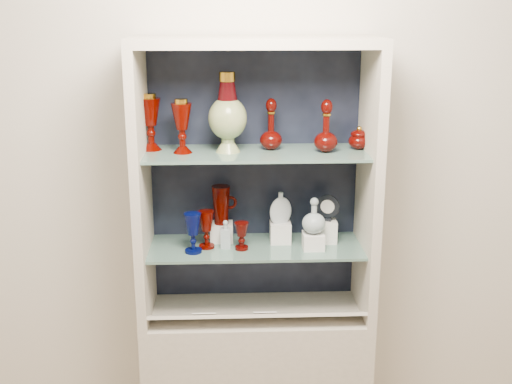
{
  "coord_description": "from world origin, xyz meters",
  "views": [
    {
      "loc": [
        -0.11,
        -1.07,
        2.05
      ],
      "look_at": [
        0.0,
        1.53,
        1.3
      ],
      "focal_mm": 45.0,
      "sensor_mm": 36.0,
      "label": 1
    }
  ],
  "objects_px": {
    "cameo_medallion": "(328,207)",
    "ruby_goblet_tall": "(206,229)",
    "ruby_decanter_b": "(326,124)",
    "ruby_decanter_a": "(271,121)",
    "flat_flask": "(281,207)",
    "enamel_urn": "(228,112)",
    "clear_round_decanter": "(314,217)",
    "clear_square_bottle": "(226,234)",
    "pedestal_lamp_right": "(182,126)",
    "lidded_bowl": "(359,137)",
    "cobalt_goblet": "(193,233)",
    "ruby_pitcher": "(221,205)",
    "ruby_goblet_small": "(242,236)",
    "pedestal_lamp_left": "(150,122)"
  },
  "relations": [
    {
      "from": "pedestal_lamp_left",
      "to": "clear_round_decanter",
      "type": "xyz_separation_m",
      "value": [
        0.69,
        -0.1,
        -0.39
      ]
    },
    {
      "from": "ruby_pitcher",
      "to": "clear_square_bottle",
      "type": "bearing_deg",
      "value": -87.69
    },
    {
      "from": "lidded_bowl",
      "to": "clear_round_decanter",
      "type": "bearing_deg",
      "value": -157.43
    },
    {
      "from": "pedestal_lamp_left",
      "to": "enamel_urn",
      "type": "xyz_separation_m",
      "value": [
        0.32,
        -0.05,
        0.05
      ]
    },
    {
      "from": "ruby_decanter_b",
      "to": "cameo_medallion",
      "type": "xyz_separation_m",
      "value": [
        0.03,
        0.05,
        -0.38
      ]
    },
    {
      "from": "pedestal_lamp_left",
      "to": "pedestal_lamp_right",
      "type": "height_order",
      "value": "pedestal_lamp_left"
    },
    {
      "from": "ruby_decanter_a",
      "to": "clear_round_decanter",
      "type": "distance_m",
      "value": 0.44
    },
    {
      "from": "cobalt_goblet",
      "to": "ruby_pitcher",
      "type": "bearing_deg",
      "value": 49.27
    },
    {
      "from": "ruby_pitcher",
      "to": "enamel_urn",
      "type": "bearing_deg",
      "value": -72.75
    },
    {
      "from": "ruby_decanter_b",
      "to": "pedestal_lamp_right",
      "type": "bearing_deg",
      "value": 179.3
    },
    {
      "from": "ruby_decanter_a",
      "to": "clear_round_decanter",
      "type": "height_order",
      "value": "ruby_decanter_a"
    },
    {
      "from": "clear_square_bottle",
      "to": "flat_flask",
      "type": "xyz_separation_m",
      "value": [
        0.24,
        0.06,
        0.1
      ]
    },
    {
      "from": "ruby_decanter_a",
      "to": "cobalt_goblet",
      "type": "bearing_deg",
      "value": -162.35
    },
    {
      "from": "ruby_decanter_a",
      "to": "flat_flask",
      "type": "relative_size",
      "value": 1.7
    },
    {
      "from": "clear_square_bottle",
      "to": "clear_round_decanter",
      "type": "bearing_deg",
      "value": -4.39
    },
    {
      "from": "clear_square_bottle",
      "to": "cameo_medallion",
      "type": "relative_size",
      "value": 1.03
    },
    {
      "from": "lidded_bowl",
      "to": "ruby_goblet_tall",
      "type": "relative_size",
      "value": 0.61
    },
    {
      "from": "ruby_pitcher",
      "to": "clear_square_bottle",
      "type": "distance_m",
      "value": 0.14
    },
    {
      "from": "ruby_decanter_b",
      "to": "ruby_goblet_tall",
      "type": "bearing_deg",
      "value": 179.95
    },
    {
      "from": "lidded_bowl",
      "to": "ruby_decanter_b",
      "type": "bearing_deg",
      "value": -161.67
    },
    {
      "from": "pedestal_lamp_right",
      "to": "ruby_pitcher",
      "type": "height_order",
      "value": "pedestal_lamp_right"
    },
    {
      "from": "enamel_urn",
      "to": "cobalt_goblet",
      "type": "distance_m",
      "value": 0.53
    },
    {
      "from": "cameo_medallion",
      "to": "ruby_goblet_tall",
      "type": "bearing_deg",
      "value": -154.3
    },
    {
      "from": "pedestal_lamp_right",
      "to": "lidded_bowl",
      "type": "bearing_deg",
      "value": 3.23
    },
    {
      "from": "cameo_medallion",
      "to": "clear_round_decanter",
      "type": "bearing_deg",
      "value": -111.12
    },
    {
      "from": "pedestal_lamp_right",
      "to": "clear_round_decanter",
      "type": "distance_m",
      "value": 0.67
    },
    {
      "from": "ruby_decanter_b",
      "to": "ruby_decanter_a",
      "type": "bearing_deg",
      "value": 166.29
    },
    {
      "from": "cameo_medallion",
      "to": "enamel_urn",
      "type": "bearing_deg",
      "value": -155.83
    },
    {
      "from": "pedestal_lamp_left",
      "to": "ruby_goblet_tall",
      "type": "bearing_deg",
      "value": -17.07
    },
    {
      "from": "ruby_pitcher",
      "to": "flat_flask",
      "type": "xyz_separation_m",
      "value": [
        0.26,
        -0.03,
        -0.0
      ]
    },
    {
      "from": "ruby_pitcher",
      "to": "flat_flask",
      "type": "relative_size",
      "value": 1.2
    },
    {
      "from": "pedestal_lamp_right",
      "to": "cobalt_goblet",
      "type": "bearing_deg",
      "value": -58.42
    },
    {
      "from": "ruby_decanter_b",
      "to": "lidded_bowl",
      "type": "relative_size",
      "value": 2.3
    },
    {
      "from": "ruby_pitcher",
      "to": "clear_round_decanter",
      "type": "relative_size",
      "value": 1.13
    },
    {
      "from": "pedestal_lamp_right",
      "to": "flat_flask",
      "type": "bearing_deg",
      "value": 6.81
    },
    {
      "from": "ruby_decanter_b",
      "to": "cameo_medallion",
      "type": "distance_m",
      "value": 0.38
    },
    {
      "from": "lidded_bowl",
      "to": "flat_flask",
      "type": "height_order",
      "value": "lidded_bowl"
    },
    {
      "from": "lidded_bowl",
      "to": "cobalt_goblet",
      "type": "height_order",
      "value": "lidded_bowl"
    },
    {
      "from": "ruby_decanter_a",
      "to": "clear_square_bottle",
      "type": "height_order",
      "value": "ruby_decanter_a"
    },
    {
      "from": "ruby_goblet_tall",
      "to": "cobalt_goblet",
      "type": "bearing_deg",
      "value": -136.64
    },
    {
      "from": "enamel_urn",
      "to": "ruby_decanter_b",
      "type": "bearing_deg",
      "value": -2.92
    },
    {
      "from": "cobalt_goblet",
      "to": "ruby_goblet_tall",
      "type": "xyz_separation_m",
      "value": [
        0.05,
        0.05,
        -0.0
      ]
    },
    {
      "from": "ruby_goblet_small",
      "to": "clear_square_bottle",
      "type": "distance_m",
      "value": 0.07
    },
    {
      "from": "ruby_goblet_tall",
      "to": "clear_square_bottle",
      "type": "xyz_separation_m",
      "value": [
        0.08,
        -0.0,
        -0.02
      ]
    },
    {
      "from": "ruby_decanter_a",
      "to": "ruby_decanter_b",
      "type": "bearing_deg",
      "value": -13.71
    },
    {
      "from": "ruby_goblet_small",
      "to": "pedestal_lamp_right",
      "type": "bearing_deg",
      "value": 172.07
    },
    {
      "from": "ruby_decanter_b",
      "to": "ruby_pitcher",
      "type": "height_order",
      "value": "ruby_decanter_b"
    },
    {
      "from": "ruby_decanter_a",
      "to": "flat_flask",
      "type": "xyz_separation_m",
      "value": [
        0.04,
        0.0,
        -0.38
      ]
    },
    {
      "from": "ruby_pitcher",
      "to": "cobalt_goblet",
      "type": "bearing_deg",
      "value": -140.39
    },
    {
      "from": "enamel_urn",
      "to": "clear_round_decanter",
      "type": "xyz_separation_m",
      "value": [
        0.36,
        -0.05,
        -0.44
      ]
    }
  ]
}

